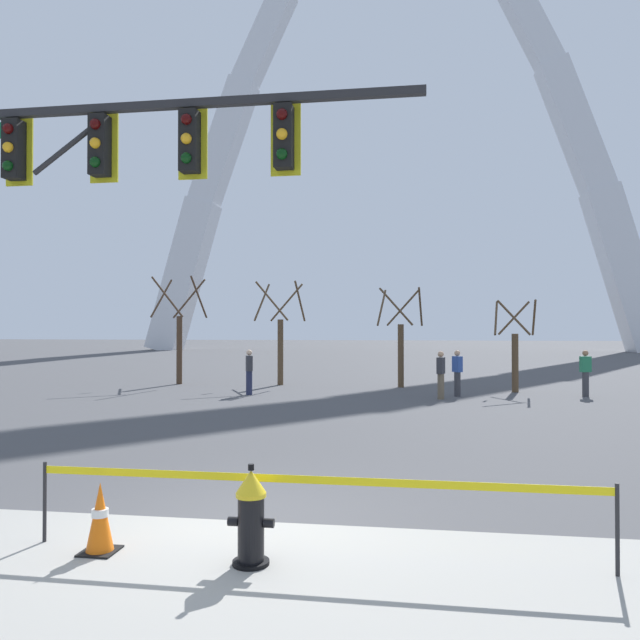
{
  "coord_description": "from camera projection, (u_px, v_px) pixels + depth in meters",
  "views": [
    {
      "loc": [
        1.92,
        -7.15,
        2.31
      ],
      "look_at": [
        0.11,
        5.0,
        2.5
      ],
      "focal_mm": 34.19,
      "sensor_mm": 36.0,
      "label": 1
    }
  ],
  "objects": [
    {
      "name": "pedestrian_near_trees",
      "position": [
        457.0,
        373.0,
        20.93
      ],
      "size": [
        0.36,
        0.39,
        1.59
      ],
      "color": "#38383D",
      "rests_on": "ground"
    },
    {
      "name": "traffic_signal_gantry",
      "position": [
        73.0,
        190.0,
        9.12
      ],
      "size": [
        7.82,
        0.44,
        6.0
      ],
      "color": "#232326",
      "rests_on": "ground"
    },
    {
      "name": "tree_left_mid",
      "position": [
        280.0,
        339.0,
        25.28
      ],
      "size": [
        1.97,
        1.98,
        4.27
      ],
      "color": "brown",
      "rests_on": "ground"
    },
    {
      "name": "traffic_cone_by_hydrant",
      "position": [
        100.0,
        518.0,
        6.29
      ],
      "size": [
        0.36,
        0.36,
        0.73
      ],
      "color": "black",
      "rests_on": "ground"
    },
    {
      "name": "caution_tape_barrier",
      "position": [
        310.0,
        497.0,
        6.15
      ],
      "size": [
        5.88,
        0.09,
        0.87
      ],
      "color": "#232326",
      "rests_on": "ground"
    },
    {
      "name": "fire_hydrant",
      "position": [
        251.0,
        517.0,
        5.97
      ],
      "size": [
        0.46,
        0.48,
        0.99
      ],
      "color": "black",
      "rests_on": "ground"
    },
    {
      "name": "pedestrian_standing_center",
      "position": [
        441.0,
        374.0,
        20.11
      ],
      "size": [
        0.3,
        0.39,
        1.59
      ],
      "color": "brown",
      "rests_on": "ground"
    },
    {
      "name": "pedestrian_walking_right",
      "position": [
        585.0,
        373.0,
        20.92
      ],
      "size": [
        0.38,
        0.28,
        1.59
      ],
      "color": "#38383D",
      "rests_on": "ground"
    },
    {
      "name": "ground_plane",
      "position": [
        250.0,
        521.0,
        7.32
      ],
      "size": [
        240.0,
        240.0,
        0.0
      ],
      "primitive_type": "plane",
      "color": "#474749"
    },
    {
      "name": "monument_arch",
      "position": [
        392.0,
        144.0,
        64.92
      ],
      "size": [
        54.31,
        3.31,
        50.61
      ],
      "color": "silver",
      "rests_on": "ground"
    },
    {
      "name": "pedestrian_walking_left",
      "position": [
        249.0,
        372.0,
        21.44
      ],
      "size": [
        0.32,
        0.39,
        1.59
      ],
      "color": "#232847",
      "rests_on": "ground"
    },
    {
      "name": "tree_center_left",
      "position": [
        401.0,
        343.0,
        24.27
      ],
      "size": [
        1.82,
        1.83,
        3.95
      ],
      "color": "brown",
      "rests_on": "ground"
    },
    {
      "name": "tree_far_left",
      "position": [
        179.0,
        337.0,
        25.69
      ],
      "size": [
        2.07,
        2.08,
        4.5
      ],
      "color": "#473323",
      "rests_on": "ground"
    },
    {
      "name": "tree_center_right",
      "position": [
        515.0,
        351.0,
        22.35
      ],
      "size": [
        1.57,
        1.58,
        3.38
      ],
      "color": "brown",
      "rests_on": "ground"
    }
  ]
}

